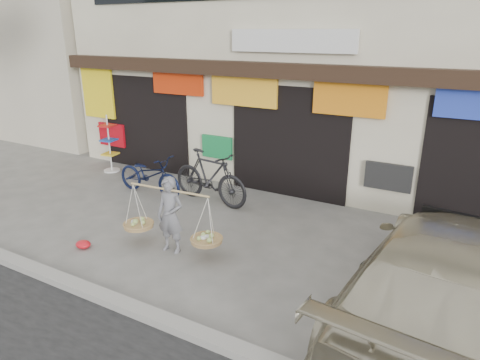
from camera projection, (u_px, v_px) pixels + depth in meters
The scene contains 10 objects.
ground at pixel (212, 255), 7.90m from camera, with size 70.00×70.00×0.00m, color slate.
kerb at pixel (137, 310), 6.24m from camera, with size 70.00×0.25×0.12m, color gray.
shophouse_block at pixel (332, 48), 12.05m from camera, with size 14.00×6.32×7.00m.
neighbor_west at pixel (39, 52), 18.89m from camera, with size 12.00×7.00×6.00m, color #BFB69E.
street_vendor at pixel (171, 218), 7.83m from camera, with size 2.05×0.67×1.45m.
bike_0 at pixel (149, 175), 10.66m from camera, with size 0.68×1.95×1.03m, color #0E1534.
bike_1 at pixel (210, 177), 10.10m from camera, with size 0.60×2.14×1.28m, color black.
suv at pixel (445, 279), 5.75m from camera, with size 2.66×5.46×1.53m.
display_rack at pixel (110, 149), 12.39m from camera, with size 0.46×0.46×1.67m.
red_bag at pixel (83, 244), 8.13m from camera, with size 0.31×0.25×0.14m, color red.
Camera 1 is at (3.87, -5.86, 3.92)m, focal length 32.00 mm.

